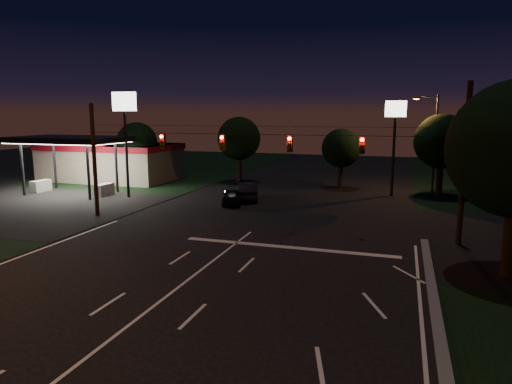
% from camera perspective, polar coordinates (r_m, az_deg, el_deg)
% --- Properties ---
extents(ground, '(140.00, 140.00, 0.00)m').
position_cam_1_polar(ground, '(16.59, -16.88, -16.60)').
color(ground, black).
rests_on(ground, ground).
extents(cross_street_left, '(20.00, 16.00, 0.02)m').
position_cam_1_polar(cross_street_left, '(40.85, -27.35, -1.60)').
color(cross_street_left, black).
rests_on(cross_street_left, ground).
extents(stop_bar, '(12.00, 0.50, 0.01)m').
position_cam_1_polar(stop_bar, '(25.35, 4.01, -6.90)').
color(stop_bar, silver).
rests_on(stop_bar, ground).
extents(utility_pole_right, '(0.30, 0.30, 9.00)m').
position_cam_1_polar(utility_pole_right, '(28.24, 23.94, -6.00)').
color(utility_pole_right, black).
rests_on(utility_pole_right, ground).
extents(utility_pole_left, '(0.28, 0.28, 8.00)m').
position_cam_1_polar(utility_pole_left, '(34.89, -19.18, -2.82)').
color(utility_pole_left, black).
rests_on(utility_pole_left, ground).
extents(signal_span, '(24.00, 0.40, 1.56)m').
position_cam_1_polar(signal_span, '(28.50, -0.08, 6.22)').
color(signal_span, black).
rests_on(signal_span, ground).
extents(gas_station, '(14.20, 16.10, 5.25)m').
position_cam_1_polar(gas_station, '(52.59, -17.91, 3.94)').
color(gas_station, gray).
rests_on(gas_station, ground).
extents(pole_sign_left_near, '(2.20, 0.30, 9.10)m').
position_cam_1_polar(pole_sign_left_near, '(41.00, -16.07, 8.97)').
color(pole_sign_left_near, black).
rests_on(pole_sign_left_near, ground).
extents(pole_sign_right, '(1.80, 0.30, 8.40)m').
position_cam_1_polar(pole_sign_right, '(42.13, 16.97, 7.93)').
color(pole_sign_right, black).
rests_on(pole_sign_right, ground).
extents(street_light_right_far, '(2.20, 0.35, 9.00)m').
position_cam_1_polar(street_light_right_far, '(44.22, 21.18, 6.47)').
color(street_light_right_far, black).
rests_on(street_light_right_far, ground).
extents(tree_far_a, '(4.20, 4.20, 6.42)m').
position_cam_1_polar(tree_far_a, '(50.06, -14.56, 5.98)').
color(tree_far_a, black).
rests_on(tree_far_a, ground).
extents(tree_far_b, '(4.60, 4.60, 6.98)m').
position_cam_1_polar(tree_far_b, '(49.23, -2.07, 6.64)').
color(tree_far_b, black).
rests_on(tree_far_b, ground).
extents(tree_far_c, '(3.80, 3.80, 5.86)m').
position_cam_1_polar(tree_far_c, '(45.69, 10.62, 5.35)').
color(tree_far_c, black).
rests_on(tree_far_c, ground).
extents(tree_far_d, '(4.80, 4.80, 7.30)m').
position_cam_1_polar(tree_far_d, '(43.43, 22.24, 5.80)').
color(tree_far_d, black).
rests_on(tree_far_d, ground).
extents(car_oncoming_a, '(2.69, 4.11, 1.30)m').
position_cam_1_polar(car_oncoming_a, '(37.03, -3.06, -0.56)').
color(car_oncoming_a, black).
rests_on(car_oncoming_a, ground).
extents(car_oncoming_b, '(2.97, 4.87, 1.51)m').
position_cam_1_polar(car_oncoming_b, '(38.99, -0.99, 0.14)').
color(car_oncoming_b, black).
rests_on(car_oncoming_b, ground).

